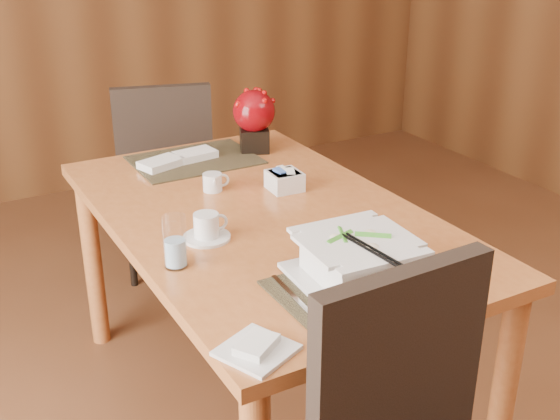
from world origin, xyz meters
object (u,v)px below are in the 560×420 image
dining_table (264,240)px  sugar_caddy (285,181)px  creamer_jug (212,182)px  soup_setting (357,261)px  berry_decor (254,117)px  far_chair (164,169)px  water_glass (175,242)px  bread_plate (257,350)px  coffee_cup (206,228)px

dining_table → sugar_caddy: 0.24m
creamer_jug → soup_setting: bearing=-75.5°
creamer_jug → berry_decor: 0.45m
dining_table → far_chair: bearing=86.3°
water_glass → creamer_jug: 0.54m
water_glass → bread_plate: bearing=-89.3°
soup_setting → coffee_cup: size_ratio=2.32×
coffee_cup → creamer_jug: bearing=63.2°
soup_setting → sugar_caddy: 0.66m
dining_table → bread_plate: 0.75m
dining_table → coffee_cup: (-0.23, -0.09, 0.13)m
bread_plate → sugar_caddy: bearing=56.8°
sugar_caddy → bread_plate: sugar_caddy is taller
far_chair → bread_plate: bearing=92.2°
dining_table → water_glass: size_ratio=10.37×
sugar_caddy → creamer_jug: bearing=153.2°
far_chair → creamer_jug: bearing=97.1°
creamer_jug → sugar_caddy: (0.22, -0.11, 0.00)m
creamer_jug → bread_plate: 0.94m
sugar_caddy → soup_setting: bearing=-103.5°
soup_setting → coffee_cup: 0.48m
sugar_caddy → coffee_cup: bearing=-149.9°
sugar_caddy → bread_plate: bearing=-123.2°
bread_plate → water_glass: bearing=90.7°
water_glass → creamer_jug: water_glass is taller
dining_table → bread_plate: bread_plate is taller
berry_decor → bread_plate: bearing=-117.1°
creamer_jug → coffee_cup: bearing=-107.1°
dining_table → berry_decor: size_ratio=6.25×
coffee_cup → water_glass: 0.18m
soup_setting → berry_decor: 1.08m
berry_decor → bread_plate: berry_decor is taller
dining_table → far_chair: 1.11m
soup_setting → sugar_caddy: size_ratio=3.03×
water_glass → far_chair: 1.41m
dining_table → coffee_cup: 0.28m
sugar_caddy → berry_decor: bearing=76.5°
creamer_jug → water_glass: bearing=-114.8°
coffee_cup → soup_setting: bearing=-61.2°
dining_table → bread_plate: bearing=-119.2°
dining_table → soup_setting: bearing=-90.2°
berry_decor → sugar_caddy: bearing=-103.5°
soup_setting → creamer_jug: size_ratio=3.82×
soup_setting → water_glass: 0.48m
soup_setting → dining_table: bearing=93.1°
creamer_jug → berry_decor: berry_decor is taller
soup_setting → far_chair: 1.63m
creamer_jug → sugar_caddy: sugar_caddy is taller
soup_setting → far_chair: size_ratio=0.34×
berry_decor → bread_plate: 1.35m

